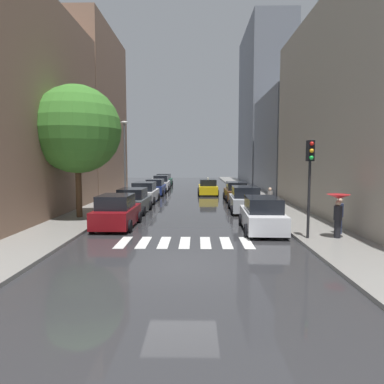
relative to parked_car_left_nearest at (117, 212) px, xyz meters
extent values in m
cube|color=#2C2C2E|center=(3.77, 17.13, -0.84)|extent=(28.00, 72.00, 0.04)
cube|color=gray|center=(-2.73, 17.13, -0.75)|extent=(3.00, 72.00, 0.15)
cube|color=gray|center=(10.27, 17.13, -0.75)|extent=(3.00, 72.00, 0.15)
cube|color=silver|center=(1.07, -3.43, -0.82)|extent=(0.45, 2.20, 0.01)
cube|color=silver|center=(1.97, -3.43, -0.82)|extent=(0.45, 2.20, 0.01)
cube|color=silver|center=(2.87, -3.43, -0.82)|extent=(0.45, 2.20, 0.01)
cube|color=silver|center=(3.77, -3.43, -0.82)|extent=(0.45, 2.20, 0.01)
cube|color=silver|center=(4.67, -3.43, -0.82)|extent=(0.45, 2.20, 0.01)
cube|color=silver|center=(5.57, -3.43, -0.82)|extent=(0.45, 2.20, 0.01)
cube|color=silver|center=(6.47, -3.43, -0.82)|extent=(0.45, 2.20, 0.01)
cube|color=#8C6B56|center=(-7.23, 3.02, 5.87)|extent=(6.00, 16.74, 13.38)
cube|color=#8C6B56|center=(-7.23, 17.98, 7.48)|extent=(6.00, 12.59, 16.61)
cube|color=#9E9384|center=(14.77, 3.00, 5.87)|extent=(6.00, 21.95, 13.39)
cube|color=slate|center=(14.77, 21.17, 4.58)|extent=(6.00, 13.22, 10.81)
cube|color=slate|center=(14.77, 37.12, 10.96)|extent=(6.00, 16.36, 23.56)
cube|color=maroon|center=(0.00, 0.06, -0.21)|extent=(1.93, 4.21, 0.88)
cube|color=black|center=(0.00, -0.15, 0.59)|extent=(1.68, 2.32, 0.72)
cylinder|color=black|center=(-0.93, 1.45, -0.50)|extent=(0.23, 0.64, 0.64)
cylinder|color=black|center=(0.96, 1.43, -0.50)|extent=(0.23, 0.64, 0.64)
cylinder|color=black|center=(-0.96, -1.32, -0.50)|extent=(0.23, 0.64, 0.64)
cylinder|color=black|center=(0.93, -1.34, -0.50)|extent=(0.23, 0.64, 0.64)
cube|color=#474C51|center=(-0.06, 5.26, -0.23)|extent=(2.01, 4.19, 0.83)
cube|color=black|center=(-0.07, 5.05, 0.52)|extent=(1.73, 2.33, 0.68)
cylinder|color=black|center=(-0.96, 6.65, -0.50)|extent=(0.24, 0.65, 0.64)
cylinder|color=black|center=(0.92, 6.59, -0.50)|extent=(0.24, 0.65, 0.64)
cylinder|color=black|center=(-1.05, 3.93, -0.50)|extent=(0.24, 0.65, 0.64)
cylinder|color=black|center=(0.83, 3.86, -0.50)|extent=(0.24, 0.65, 0.64)
cube|color=silver|center=(-0.14, 11.06, -0.21)|extent=(1.99, 4.67, 0.86)
cube|color=black|center=(-0.14, 10.83, 0.57)|extent=(1.73, 2.58, 0.71)
cylinder|color=black|center=(-1.07, 12.61, -0.50)|extent=(0.23, 0.64, 0.64)
cylinder|color=black|center=(0.84, 12.57, -0.50)|extent=(0.23, 0.64, 0.64)
cylinder|color=black|center=(-1.12, 9.55, -0.50)|extent=(0.23, 0.64, 0.64)
cylinder|color=black|center=(0.79, 9.51, -0.50)|extent=(0.23, 0.64, 0.64)
cube|color=navy|center=(0.00, 17.44, -0.24)|extent=(1.88, 4.36, 0.81)
cube|color=black|center=(0.00, 17.23, 0.49)|extent=(1.63, 2.41, 0.66)
cylinder|color=black|center=(-0.87, 18.89, -0.50)|extent=(0.23, 0.64, 0.64)
cylinder|color=black|center=(0.93, 18.86, -0.50)|extent=(0.23, 0.64, 0.64)
cylinder|color=black|center=(-0.92, 16.03, -0.50)|extent=(0.23, 0.64, 0.64)
cylinder|color=black|center=(0.88, 16.00, -0.50)|extent=(0.23, 0.64, 0.64)
cube|color=silver|center=(0.03, 23.27, -0.20)|extent=(1.87, 4.34, 0.88)
cube|color=black|center=(0.03, 23.06, 0.60)|extent=(1.63, 2.40, 0.72)
cylinder|color=black|center=(-0.90, 24.69, -0.50)|extent=(0.23, 0.64, 0.64)
cylinder|color=black|center=(0.93, 24.71, -0.50)|extent=(0.23, 0.64, 0.64)
cylinder|color=black|center=(-0.87, 21.84, -0.50)|extent=(0.23, 0.64, 0.64)
cylinder|color=black|center=(0.96, 21.86, -0.50)|extent=(0.23, 0.64, 0.64)
cube|color=#0C4C2D|center=(-0.22, 29.40, -0.22)|extent=(2.00, 4.79, 0.85)
cube|color=black|center=(-0.23, 29.16, 0.55)|extent=(1.72, 2.65, 0.69)
cylinder|color=black|center=(-1.12, 30.99, -0.50)|extent=(0.24, 0.65, 0.64)
cylinder|color=black|center=(0.76, 30.94, -0.50)|extent=(0.24, 0.65, 0.64)
cylinder|color=black|center=(-1.21, 27.85, -0.50)|extent=(0.24, 0.65, 0.64)
cylinder|color=black|center=(0.68, 27.81, -0.50)|extent=(0.24, 0.65, 0.64)
cube|color=silver|center=(7.60, -0.83, -0.21)|extent=(2.01, 4.70, 0.87)
cube|color=black|center=(7.60, -1.06, 0.58)|extent=(1.71, 2.61, 0.71)
cylinder|color=black|center=(6.74, 0.73, -0.50)|extent=(0.24, 0.65, 0.64)
cylinder|color=black|center=(8.58, 0.66, -0.50)|extent=(0.24, 0.65, 0.64)
cylinder|color=black|center=(6.63, -2.33, -0.50)|extent=(0.24, 0.65, 0.64)
cylinder|color=black|center=(8.47, -2.40, -0.50)|extent=(0.24, 0.65, 0.64)
cube|color=#B2B7BF|center=(7.64, 5.87, -0.20)|extent=(2.09, 4.65, 0.89)
cube|color=black|center=(7.63, 5.64, 0.60)|extent=(1.79, 2.58, 0.72)
cylinder|color=black|center=(6.72, 7.41, -0.50)|extent=(0.24, 0.65, 0.64)
cylinder|color=black|center=(8.66, 7.35, -0.50)|extent=(0.24, 0.65, 0.64)
cylinder|color=black|center=(6.62, 4.39, -0.50)|extent=(0.24, 0.65, 0.64)
cylinder|color=black|center=(8.56, 4.32, -0.50)|extent=(0.24, 0.65, 0.64)
cube|color=brown|center=(7.73, 12.31, -0.23)|extent=(1.83, 4.36, 0.83)
cube|color=black|center=(7.73, 12.09, 0.53)|extent=(1.61, 2.40, 0.68)
cylinder|color=black|center=(6.82, 13.74, -0.50)|extent=(0.22, 0.64, 0.64)
cylinder|color=black|center=(8.64, 13.74, -0.50)|extent=(0.22, 0.64, 0.64)
cylinder|color=black|center=(6.82, 10.87, -0.50)|extent=(0.22, 0.64, 0.64)
cylinder|color=black|center=(8.64, 10.87, -0.50)|extent=(0.22, 0.64, 0.64)
cube|color=yellow|center=(5.42, 17.70, -0.25)|extent=(1.90, 4.48, 0.80)
cube|color=black|center=(5.42, 17.48, 0.48)|extent=(1.65, 2.47, 0.65)
cube|color=#F2EDCC|center=(5.42, 17.48, 0.89)|extent=(0.20, 0.36, 0.18)
cylinder|color=black|center=(4.48, 19.16, -0.50)|extent=(0.23, 0.64, 0.64)
cylinder|color=black|center=(6.33, 19.18, -0.50)|extent=(0.23, 0.64, 0.64)
cylinder|color=black|center=(4.51, 16.22, -0.50)|extent=(0.23, 0.64, 0.64)
cylinder|color=black|center=(6.36, 16.24, -0.50)|extent=(0.23, 0.64, 0.64)
cylinder|color=black|center=(10.54, -3.04, -0.27)|extent=(0.28, 0.28, 0.80)
cylinder|color=black|center=(10.54, -3.04, 0.44)|extent=(0.36, 0.36, 0.63)
sphere|color=tan|center=(10.54, -3.04, 0.88)|extent=(0.25, 0.25, 0.25)
cone|color=red|center=(10.54, -3.04, 1.17)|extent=(1.00, 1.00, 0.20)
cylinder|color=#333338|center=(10.54, -3.04, 0.81)|extent=(0.02, 0.02, 0.73)
cylinder|color=navy|center=(9.28, 5.39, -0.30)|extent=(0.28, 0.28, 0.75)
cylinder|color=gray|center=(9.28, 5.39, 0.38)|extent=(0.36, 0.36, 0.60)
sphere|color=tan|center=(9.28, 5.39, 0.79)|extent=(0.24, 0.24, 0.24)
cylinder|color=navy|center=(10.98, -2.09, -0.27)|extent=(0.28, 0.28, 0.80)
cylinder|color=navy|center=(10.98, -2.09, 0.44)|extent=(0.36, 0.36, 0.63)
sphere|color=tan|center=(10.98, -2.09, 0.88)|extent=(0.25, 0.25, 0.25)
cylinder|color=#513823|center=(-2.86, 2.52, 0.85)|extent=(0.36, 0.36, 3.05)
sphere|color=#3A782A|center=(-2.86, 2.52, 4.60)|extent=(5.23, 5.23, 5.23)
cylinder|color=black|center=(9.22, -3.09, 1.03)|extent=(0.12, 0.12, 3.40)
cube|color=black|center=(9.22, -3.09, 3.18)|extent=(0.30, 0.30, 0.90)
sphere|color=red|center=(9.22, -3.27, 3.48)|extent=(0.18, 0.18, 0.18)
sphere|color=#F2A519|center=(9.22, -3.27, 3.18)|extent=(0.18, 0.18, 0.18)
sphere|color=green|center=(9.22, -3.27, 2.88)|extent=(0.18, 0.18, 0.18)
cylinder|color=#595B60|center=(-1.78, 10.99, 2.54)|extent=(0.16, 0.16, 6.42)
ellipsoid|color=beige|center=(-1.78, 10.99, 5.90)|extent=(0.60, 0.28, 0.24)
camera|label=1|loc=(4.29, -18.40, 2.78)|focal=32.65mm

